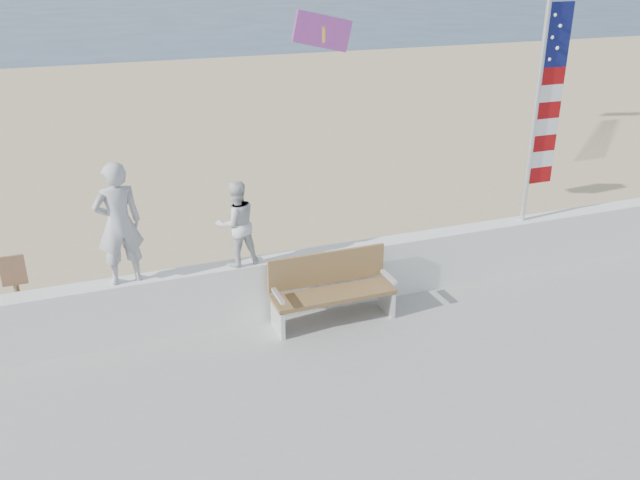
% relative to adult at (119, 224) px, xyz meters
% --- Properties ---
extents(ground, '(220.00, 220.00, 0.00)m').
position_rel_adult_xyz_m(ground, '(2.53, -2.00, -1.92)').
color(ground, '#2C4159').
rests_on(ground, ground).
extents(sand, '(90.00, 40.00, 0.08)m').
position_rel_adult_xyz_m(sand, '(2.53, 7.00, -1.88)').
color(sand, tan).
rests_on(sand, ground).
extents(seawall, '(30.00, 0.35, 0.90)m').
position_rel_adult_xyz_m(seawall, '(2.53, 0.00, -1.29)').
color(seawall, white).
rests_on(seawall, boardwalk).
extents(adult, '(0.66, 0.48, 1.67)m').
position_rel_adult_xyz_m(adult, '(0.00, 0.00, 0.00)').
color(adult, '#A4A3A9').
rests_on(adult, seawall).
extents(child, '(0.66, 0.55, 1.23)m').
position_rel_adult_xyz_m(child, '(1.57, 0.00, -0.22)').
color(child, silver).
rests_on(child, seawall).
extents(bench, '(1.80, 0.57, 1.00)m').
position_rel_adult_xyz_m(bench, '(2.81, -0.45, -1.23)').
color(bench, olive).
rests_on(bench, boardwalk).
extents(flag, '(0.50, 0.08, 3.50)m').
position_rel_adult_xyz_m(flag, '(6.52, -0.00, 1.08)').
color(flag, silver).
rests_on(flag, seawall).
extents(parafoil_kite, '(1.03, 0.46, 0.69)m').
position_rel_adult_xyz_m(parafoil_kite, '(3.74, 2.32, 2.04)').
color(parafoil_kite, red).
rests_on(parafoil_kite, ground).
extents(sign, '(0.32, 0.07, 1.46)m').
position_rel_adult_xyz_m(sign, '(-1.38, 0.32, -0.97)').
color(sign, brown).
rests_on(sign, sand).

